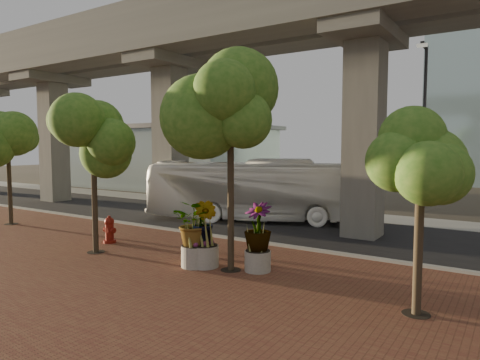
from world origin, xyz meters
The scene contains 18 objects.
ground centered at (0.00, 0.00, 0.00)m, with size 160.00×160.00×0.00m, color #373228.
brick_plaza centered at (0.00, -8.00, 0.03)m, with size 70.00×13.00×0.06m, color brown.
asphalt_road centered at (0.00, 2.00, 0.02)m, with size 90.00×8.00×0.04m, color black.
curb_strip centered at (0.00, -2.00, 0.08)m, with size 70.00×0.25×0.16m, color #A09E94.
far_sidewalk centered at (0.00, 7.50, 0.03)m, with size 90.00×3.00×0.06m, color #A09E94.
transit_viaduct centered at (0.00, 2.00, 7.29)m, with size 72.00×5.60×12.40m.
station_pavilion centered at (-20.00, 16.00, 3.22)m, with size 23.00×13.00×6.30m.
transit_bus centered at (-0.22, 2.96, 1.75)m, with size 2.95×12.58×3.51m, color white.
fire_hydrant centered at (-2.76, -5.50, 0.63)m, with size 0.60×0.54×1.19m.
planter_front centered at (2.70, -6.33, 1.48)m, with size 2.13×2.13×2.34m.
planter_right centered at (4.81, -5.58, 1.47)m, with size 2.18×2.18×2.33m.
planter_left centered at (3.00, -6.15, 1.50)m, with size 2.16×2.16×2.38m.
street_tree_far_west centered at (-10.84, -5.42, 4.85)m, with size 3.66×3.66×6.48m.
street_tree_near_west centered at (-1.89, -6.91, 4.38)m, with size 3.62×3.62×5.99m.
street_tree_near_east centered at (3.99, -5.99, 5.56)m, with size 4.33×4.33×7.49m.
street_tree_far_east centered at (10.06, -6.59, 4.13)m, with size 3.26×3.26×5.57m.
streetlamp_west centered at (-10.19, 6.18, 5.29)m, with size 0.45×1.31×9.06m.
streetlamp_east centered at (7.95, 5.37, 5.37)m, with size 0.46×1.33×9.21m.
Camera 1 is at (12.08, -17.75, 4.28)m, focal length 32.00 mm.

